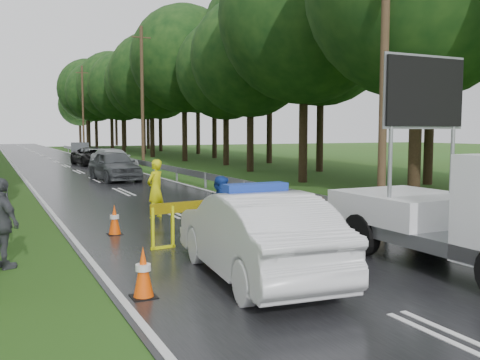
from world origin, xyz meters
TOP-DOWN VIEW (x-y plane):
  - ground at (0.00, 0.00)m, footprint 160.00×160.00m
  - road at (0.00, 30.00)m, footprint 7.00×140.00m
  - guardrail at (3.70, 29.67)m, footprint 0.12×60.06m
  - utility_pole_near at (5.20, 2.00)m, footprint 1.40×0.24m
  - utility_pole_mid at (5.20, 28.00)m, footprint 1.40×0.24m
  - utility_pole_far at (5.20, 54.00)m, footprint 1.40×0.24m
  - police_sedan at (-0.96, -2.01)m, footprint 2.04×4.74m
  - work_truck at (2.80, -3.35)m, footprint 2.33×5.08m
  - barrier at (-0.80, 1.00)m, footprint 2.44×0.35m
  - officer at (-0.68, 5.00)m, footprint 0.76×0.71m
  - civilian at (-0.36, 0.79)m, footprint 0.96×0.95m
  - bystander_mid at (-4.91, 0.60)m, footprint 0.85×1.08m
  - queue_car_first at (0.80, 17.37)m, footprint 2.18×4.69m
  - queue_car_second at (2.18, 24.16)m, footprint 2.58×5.08m
  - queue_car_third at (1.92, 30.16)m, footprint 2.63×4.97m
  - queue_car_fourth at (2.53, 39.62)m, footprint 2.14×4.67m
  - cone_near_left at (-3.02, -2.26)m, footprint 0.38×0.38m
  - cone_center at (-0.96, 0.00)m, footprint 0.38×0.38m
  - cone_far at (1.40, 5.00)m, footprint 0.34×0.34m
  - cone_left_mid at (-2.34, 2.92)m, footprint 0.36×0.36m
  - cone_right at (3.50, 2.48)m, footprint 0.33×0.33m

SIDE VIEW (x-z plane):
  - ground at x=0.00m, z-range 0.00..0.00m
  - road at x=0.00m, z-range 0.00..0.02m
  - cone_right at x=3.50m, z-range -0.01..0.69m
  - cone_far at x=1.40m, z-range -0.01..0.71m
  - cone_left_mid at x=-2.34m, z-range -0.01..0.75m
  - cone_center at x=-0.96m, z-range -0.01..0.79m
  - cone_near_left at x=-3.02m, z-range -0.01..0.80m
  - guardrail at x=3.70m, z-range 0.20..0.90m
  - queue_car_third at x=1.92m, z-range 0.00..1.33m
  - queue_car_second at x=2.18m, z-range 0.00..1.41m
  - queue_car_fourth at x=2.53m, z-range 0.00..1.48m
  - police_sedan at x=-0.96m, z-range -0.07..1.60m
  - barrier at x=-0.80m, z-range 0.26..1.27m
  - queue_car_first at x=0.80m, z-range 0.00..1.56m
  - civilian at x=-0.36m, z-range 0.00..1.56m
  - bystander_mid at x=-4.91m, z-range 0.00..1.71m
  - officer at x=-0.68m, z-range 0.00..1.74m
  - work_truck at x=2.80m, z-range -0.92..3.10m
  - utility_pole_near at x=5.20m, z-range 0.06..10.06m
  - utility_pole_mid at x=5.20m, z-range 0.06..10.06m
  - utility_pole_far at x=5.20m, z-range 0.06..10.06m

